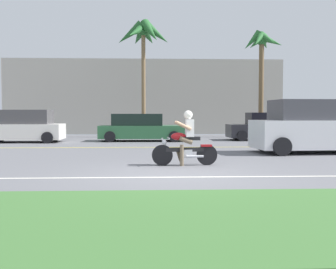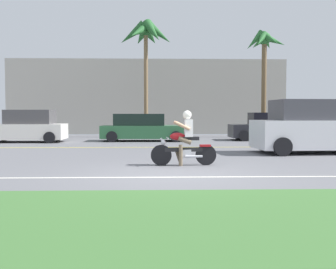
% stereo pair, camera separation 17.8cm
% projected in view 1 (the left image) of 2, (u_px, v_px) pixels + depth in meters
% --- Properties ---
extents(ground, '(56.00, 30.00, 0.04)m').
position_uv_depth(ground, '(170.00, 161.00, 12.57)').
color(ground, slate).
extents(grass_median, '(56.00, 3.80, 0.06)m').
position_uv_depth(grass_median, '(196.00, 218.00, 5.48)').
color(grass_median, '#3D6B33').
rests_on(grass_median, ground).
extents(lane_line_near, '(50.40, 0.12, 0.01)m').
position_uv_depth(lane_line_near, '(177.00, 177.00, 9.22)').
color(lane_line_near, silver).
rests_on(lane_line_near, ground).
extents(lane_line_far, '(50.40, 0.12, 0.01)m').
position_uv_depth(lane_line_far, '(164.00, 147.00, 17.44)').
color(lane_line_far, yellow).
rests_on(lane_line_far, ground).
extents(motorcyclist, '(1.82, 0.60, 1.53)m').
position_uv_depth(motorcyclist, '(185.00, 142.00, 11.32)').
color(motorcyclist, black).
rests_on(motorcyclist, ground).
extents(suv_nearby, '(4.57, 2.36, 1.94)m').
position_uv_depth(suv_nearby, '(314.00, 127.00, 14.94)').
color(suv_nearby, silver).
rests_on(suv_nearby, ground).
extents(parked_car_0, '(3.91, 1.95, 1.63)m').
position_uv_depth(parked_car_0, '(25.00, 127.00, 20.52)').
color(parked_car_0, white).
rests_on(parked_car_0, ground).
extents(parked_car_1, '(4.52, 2.02, 1.43)m').
position_uv_depth(parked_car_1, '(141.00, 128.00, 21.45)').
color(parked_car_1, '#2D663D').
rests_on(parked_car_1, ground).
extents(parked_car_2, '(4.06, 1.99, 1.50)m').
position_uv_depth(parked_car_2, '(267.00, 127.00, 22.25)').
color(parked_car_2, '#232328').
rests_on(parked_car_2, ground).
extents(palm_tree_0, '(3.43, 3.43, 7.06)m').
position_uv_depth(palm_tree_0, '(143.00, 38.00, 24.61)').
color(palm_tree_0, brown).
rests_on(palm_tree_0, ground).
extents(palm_tree_1, '(2.59, 2.61, 6.46)m').
position_uv_depth(palm_tree_1, '(262.00, 49.00, 24.70)').
color(palm_tree_1, brown).
rests_on(palm_tree_1, ground).
extents(building_far, '(19.49, 4.00, 5.24)m').
position_uv_depth(building_far, '(145.00, 98.00, 30.35)').
color(building_far, '#A8A399').
rests_on(building_far, ground).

